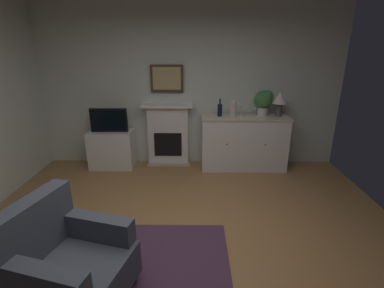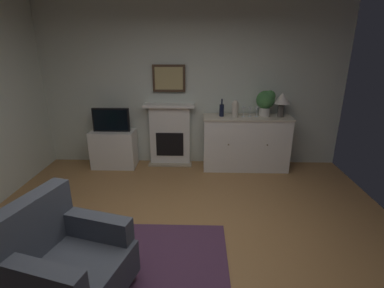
{
  "view_description": "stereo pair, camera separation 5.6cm",
  "coord_description": "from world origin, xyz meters",
  "views": [
    {
      "loc": [
        0.12,
        -2.38,
        2.05
      ],
      "look_at": [
        0.08,
        0.66,
        1.0
      ],
      "focal_mm": 26.79,
      "sensor_mm": 36.0,
      "label": 1
    },
    {
      "loc": [
        0.17,
        -2.38,
        2.05
      ],
      "look_at": [
        0.08,
        0.66,
        1.0
      ],
      "focal_mm": 26.79,
      "sensor_mm": 36.0,
      "label": 2
    }
  ],
  "objects": [
    {
      "name": "sideboard_cabinet",
      "position": [
        0.95,
        2.29,
        0.46
      ],
      "size": [
        1.46,
        0.49,
        0.93
      ],
      "color": "white",
      "rests_on": "ground_plane"
    },
    {
      "name": "wine_bottle",
      "position": [
        0.52,
        2.3,
        1.03
      ],
      "size": [
        0.08,
        0.08,
        0.29
      ],
      "color": "black",
      "rests_on": "sideboard_cabinet"
    },
    {
      "name": "framed_picture",
      "position": [
        -0.36,
        2.51,
        1.52
      ],
      "size": [
        0.55,
        0.04,
        0.45
      ],
      "color": "#473323"
    },
    {
      "name": "potted_plant_small",
      "position": [
        1.25,
        2.34,
        1.18
      ],
      "size": [
        0.3,
        0.3,
        0.43
      ],
      "color": "beige",
      "rests_on": "sideboard_cabinet"
    },
    {
      "name": "armchair",
      "position": [
        -0.91,
        -0.53,
        0.38
      ],
      "size": [
        0.98,
        0.94,
        0.92
      ],
      "color": "#474C56",
      "rests_on": "ground_plane"
    },
    {
      "name": "wine_glass_left",
      "position": [
        0.88,
        2.27,
        1.05
      ],
      "size": [
        0.07,
        0.07,
        0.16
      ],
      "color": "silver",
      "rests_on": "sideboard_cabinet"
    },
    {
      "name": "wine_glass_right",
      "position": [
        1.1,
        2.29,
        1.05
      ],
      "size": [
        0.07,
        0.07,
        0.16
      ],
      "color": "silver",
      "rests_on": "sideboard_cabinet"
    },
    {
      "name": "table_lamp",
      "position": [
        1.5,
        2.29,
        1.21
      ],
      "size": [
        0.26,
        0.26,
        0.4
      ],
      "color": "#4C4742",
      "rests_on": "sideboard_cabinet"
    },
    {
      "name": "area_rug",
      "position": [
        -0.65,
        -0.39,
        0.01
      ],
      "size": [
        2.23,
        1.86,
        0.02
      ],
      "primitive_type": "cube",
      "color": "#4C2D47",
      "rests_on": "ground_plane"
    },
    {
      "name": "fireplace_unit",
      "position": [
        -0.36,
        2.47,
        0.55
      ],
      "size": [
        0.87,
        0.3,
        1.1
      ],
      "color": "white",
      "rests_on": "ground_plane"
    },
    {
      "name": "wall_rear",
      "position": [
        0.0,
        2.6,
        1.4
      ],
      "size": [
        5.23,
        0.06,
        2.81
      ],
      "primitive_type": "cube",
      "color": "silver",
      "rests_on": "ground_plane"
    },
    {
      "name": "vase_decorative",
      "position": [
        0.74,
        2.24,
        1.07
      ],
      "size": [
        0.11,
        0.11,
        0.28
      ],
      "color": "beige",
      "rests_on": "sideboard_cabinet"
    },
    {
      "name": "ground_plane",
      "position": [
        0.0,
        0.0,
        -0.05
      ],
      "size": [
        5.23,
        5.25,
        0.1
      ],
      "primitive_type": "cube",
      "color": "#9E7042",
      "rests_on": "ground"
    },
    {
      "name": "tv_set",
      "position": [
        -1.34,
        2.28,
        0.85
      ],
      "size": [
        0.62,
        0.07,
        0.4
      ],
      "color": "black",
      "rests_on": "tv_cabinet"
    },
    {
      "name": "wine_glass_center",
      "position": [
        0.99,
        2.28,
        1.05
      ],
      "size": [
        0.07,
        0.07,
        0.16
      ],
      "color": "silver",
      "rests_on": "sideboard_cabinet"
    },
    {
      "name": "tv_cabinet",
      "position": [
        -1.34,
        2.31,
        0.33
      ],
      "size": [
        0.75,
        0.42,
        0.65
      ],
      "color": "white",
      "rests_on": "ground_plane"
    }
  ]
}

